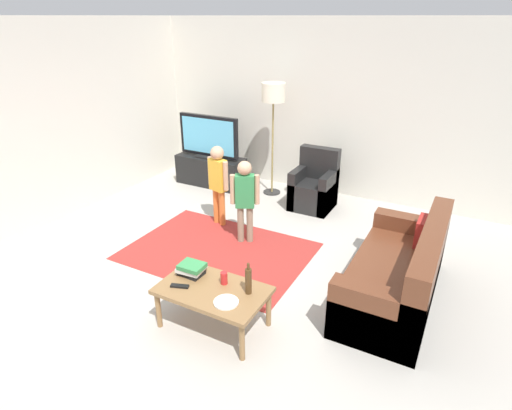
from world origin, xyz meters
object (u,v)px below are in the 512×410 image
(tv_remote, at_px, (180,286))
(plate, at_px, (226,302))
(soda_can, at_px, (224,278))
(child_center, at_px, (245,195))
(tv_stand, at_px, (211,171))
(armchair, at_px, (314,188))
(tv, at_px, (209,137))
(bottle, at_px, (248,281))
(floor_lamp, at_px, (273,99))
(coffee_table, at_px, (213,293))
(book_stack, at_px, (192,269))
(couch, at_px, (402,276))
(child_near_tv, at_px, (218,178))

(tv_remote, distance_m, plate, 0.50)
(tv_remote, bearing_deg, soda_can, 16.65)
(child_center, relative_size, plate, 4.98)
(tv_stand, xyz_separation_m, soda_can, (2.13, -2.96, 0.24))
(armchair, height_order, child_center, child_center)
(tv, bearing_deg, tv_stand, 90.00)
(tv_stand, height_order, bottle, bottle)
(soda_can, bearing_deg, floor_lamp, 108.35)
(child_center, distance_m, soda_can, 1.59)
(tv, distance_m, coffee_table, 3.73)
(armchair, distance_m, child_center, 1.55)
(tv_stand, height_order, book_stack, book_stack)
(bottle, bearing_deg, tv, 129.07)
(bottle, height_order, tv_remote, bottle)
(soda_can, relative_size, plate, 0.55)
(couch, xyz_separation_m, tv_remote, (-1.74, -1.35, 0.14))
(book_stack, relative_size, bottle, 0.87)
(book_stack, distance_m, tv_remote, 0.23)
(floor_lamp, relative_size, coffee_table, 1.78)
(tv, height_order, plate, tv)
(floor_lamp, distance_m, child_near_tv, 1.63)
(floor_lamp, relative_size, plate, 8.09)
(couch, bearing_deg, child_center, 170.21)
(tv_stand, bearing_deg, tv, -90.00)
(book_stack, height_order, soda_can, book_stack)
(floor_lamp, relative_size, soda_can, 14.83)
(child_center, distance_m, plate, 1.88)
(armchair, relative_size, child_near_tv, 0.80)
(child_near_tv, bearing_deg, plate, -55.70)
(book_stack, distance_m, plate, 0.57)
(soda_can, bearing_deg, child_near_tv, 124.15)
(tv_stand, bearing_deg, coffee_table, -55.94)
(book_stack, xyz_separation_m, tv_remote, (0.02, -0.22, -0.05))
(armchair, bearing_deg, plate, -82.99)
(floor_lamp, xyz_separation_m, child_near_tv, (-0.15, -1.37, -0.86))
(tv, xyz_separation_m, child_center, (1.53, -1.48, -0.19))
(book_stack, height_order, tv_remote, book_stack)
(child_near_tv, relative_size, book_stack, 4.22)
(armchair, bearing_deg, floor_lamp, 166.76)
(couch, bearing_deg, coffee_table, -139.93)
(child_center, bearing_deg, book_stack, -80.43)
(soda_can, height_order, plate, soda_can)
(tv_stand, xyz_separation_m, bottle, (2.40, -2.98, 0.31))
(tv, distance_m, armchair, 1.99)
(tv, xyz_separation_m, armchair, (1.91, -0.02, -0.55))
(child_near_tv, distance_m, book_stack, 1.95)
(book_stack, relative_size, soda_can, 2.23)
(coffee_table, xyz_separation_m, plate, (0.22, -0.12, 0.06))
(tv_stand, relative_size, child_center, 1.10)
(tv, xyz_separation_m, bottle, (2.40, -2.96, -0.30))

